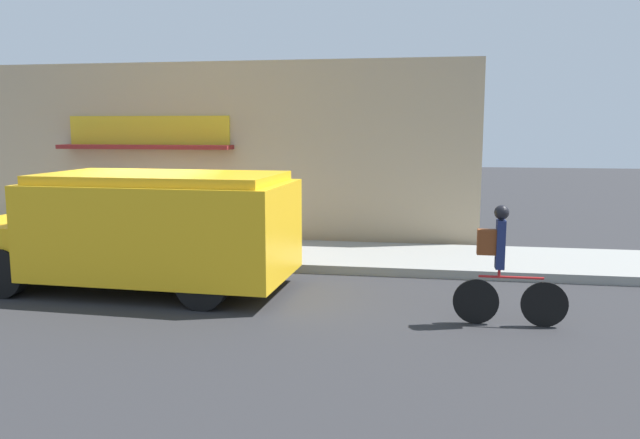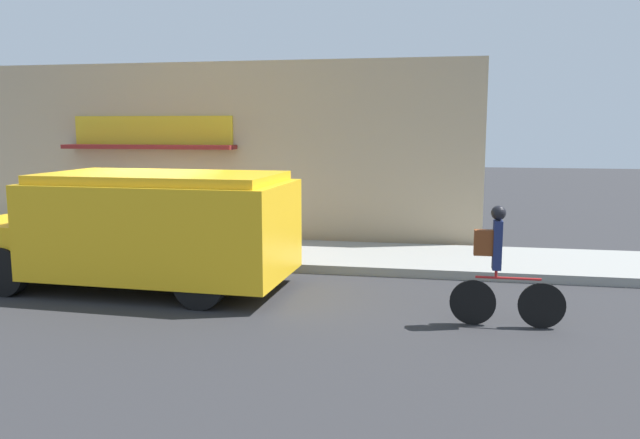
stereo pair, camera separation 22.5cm
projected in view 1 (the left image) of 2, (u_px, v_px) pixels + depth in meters
The scene contains 6 objects.
ground_plane at pixel (149, 268), 12.61m from camera, with size 70.00×70.00×0.00m, color #2B2B2D.
sidewalk at pixel (175, 251), 13.89m from camera, with size 28.00×2.65×0.17m.
storefront at pixel (196, 153), 15.16m from camera, with size 13.44×0.75×4.36m.
school_bus at pixel (144, 228), 10.81m from camera, with size 5.78×2.90×2.04m.
cyclist at pixel (503, 268), 8.83m from camera, with size 1.60×0.21×1.73m.
trash_bin at pixel (214, 226), 13.93m from camera, with size 0.62×0.62×0.89m.
Camera 1 is at (5.46, -11.59, 2.79)m, focal length 35.00 mm.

